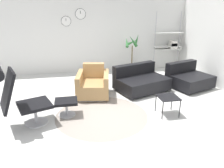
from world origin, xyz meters
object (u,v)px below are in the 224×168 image
Objects in this scene: couch_low at (141,82)px; side_table at (168,99)px; shelf_unit at (171,43)px; ottoman at (66,104)px; couch_second at (188,79)px; potted_plant at (132,57)px; lounge_chair at (15,92)px; armchair_red at (93,85)px.

couch_low reaches higher than side_table.
couch_low is at bearing -132.25° from shelf_unit.
side_table is at bearing 75.38° from couch_low.
ottoman is 0.36× the size of couch_second.
potted_plant reaches higher than side_table.
couch_low is 1.58m from potted_plant.
ottoman is (0.88, 0.33, -0.48)m from lounge_chair.
shelf_unit is at bearing 64.95° from side_table.
shelf_unit reaches higher than potted_plant.
couch_second is (2.73, 0.11, -0.04)m from armchair_red.
armchair_red reaches higher than side_table.
lounge_chair is 3.26m from couch_low.
potted_plant is at bearing -70.79° from couch_second.
side_table is (-1.29, -1.46, 0.12)m from couch_second.
couch_low is at bearing 29.32° from ottoman.
lounge_chair is 2.66× the size of ottoman.
potted_plant reaches higher than couch_second.
lounge_chair reaches higher than armchair_red.
armchair_red is 0.76× the size of potted_plant.
ottoman is at bearing -141.05° from shelf_unit.
side_table is at bearing -91.06° from potted_plant.
couch_low is at bearing -96.53° from potted_plant.
side_table is 3.03m from potted_plant.
couch_low reaches higher than ottoman.
couch_second reaches higher than side_table.
lounge_chair reaches higher than couch_low.
shelf_unit reaches higher than side_table.
lounge_chair is 5.62m from shelf_unit.
potted_plant reaches higher than armchair_red.
armchair_red is at bearing -146.44° from shelf_unit.
armchair_red is 2.48× the size of side_table.
lounge_chair is 2.98× the size of side_table.
ottoman is 3.58m from couch_second.
potted_plant is (-1.24, 1.56, 0.33)m from couch_second.
lounge_chair is 1.20× the size of armchair_red.
side_table is at bearing 146.71° from armchair_red.
armchair_red is 2.73m from couch_second.
ottoman is 2.14m from side_table.
couch_low and couch_second have the same top height.
shelf_unit is at bearing 11.67° from potted_plant.
couch_low is (2.87, 1.45, -0.49)m from lounge_chair.
armchair_red is at bearing 55.38° from ottoman.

